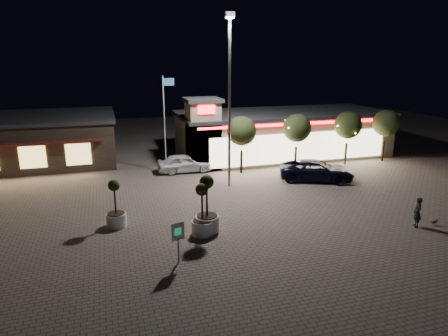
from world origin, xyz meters
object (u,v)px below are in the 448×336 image
object	(u,v)px
pickup_truck	(316,170)
planter_mid	(202,219)
white_sedan	(185,163)
pedestrian	(417,212)
planter_left	(116,212)
valet_sign	(178,235)

from	to	relation	value
pickup_truck	planter_mid	world-z (taller)	planter_mid
white_sedan	pedestrian	xyz separation A→B (m)	(10.55, -14.94, 0.10)
white_sedan	planter_left	distance (m)	11.57
valet_sign	pedestrian	bearing A→B (deg)	0.60
white_sedan	planter_left	size ratio (longest dim) A/B	1.62
white_sedan	pedestrian	size ratio (longest dim) A/B	2.61
pickup_truck	valet_sign	distance (m)	16.16
white_sedan	pedestrian	distance (m)	18.29
planter_left	valet_sign	distance (m)	5.85
planter_left	planter_mid	bearing A→B (deg)	-29.04
pedestrian	planter_mid	size ratio (longest dim) A/B	0.59
valet_sign	pickup_truck	bearing A→B (deg)	37.45
pedestrian	valet_sign	distance (m)	13.87
pickup_truck	valet_sign	xyz separation A→B (m)	(-12.82, -9.82, 0.62)
planter_left	valet_sign	xyz separation A→B (m)	(2.67, -5.18, 0.55)
planter_left	pedestrian	bearing A→B (deg)	-16.96
white_sedan	planter_mid	xyz separation A→B (m)	(-1.48, -12.40, 0.14)
pedestrian	planter_mid	bearing A→B (deg)	-80.93
pedestrian	pickup_truck	bearing A→B (deg)	-152.86
planter_left	planter_mid	xyz separation A→B (m)	(4.49, -2.49, 0.05)
planter_left	planter_mid	size ratio (longest dim) A/B	0.95
planter_mid	valet_sign	xyz separation A→B (m)	(-1.83, -2.69, 0.51)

